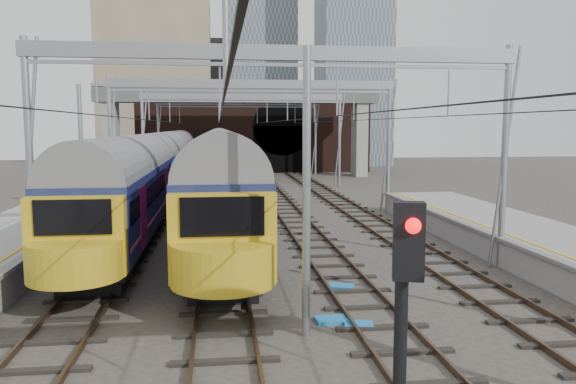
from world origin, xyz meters
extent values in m
plane|color=#38332D|center=(0.00, 0.00, 0.00)|extent=(160.00, 160.00, 0.00)
cube|color=#4C3828|center=(-6.72, 15.00, 0.09)|extent=(0.08, 80.00, 0.16)
cube|color=#4C3828|center=(-5.28, 15.00, 0.09)|extent=(0.08, 80.00, 0.16)
cube|color=black|center=(-6.00, 15.00, 0.01)|extent=(2.40, 80.00, 0.14)
cube|color=#4C3828|center=(-2.72, 15.00, 0.09)|extent=(0.08, 80.00, 0.16)
cube|color=#4C3828|center=(-1.28, 15.00, 0.09)|extent=(0.08, 80.00, 0.16)
cube|color=black|center=(-2.00, 15.00, 0.01)|extent=(2.40, 80.00, 0.14)
cube|color=#4C3828|center=(1.28, 15.00, 0.09)|extent=(0.08, 80.00, 0.16)
cube|color=#4C3828|center=(2.72, 15.00, 0.09)|extent=(0.08, 80.00, 0.16)
cube|color=black|center=(2.00, 15.00, 0.01)|extent=(2.40, 80.00, 0.14)
cube|color=#4C3828|center=(5.28, 15.00, 0.09)|extent=(0.08, 80.00, 0.16)
cube|color=#4C3828|center=(6.72, 15.00, 0.09)|extent=(0.08, 80.00, 0.16)
cube|color=black|center=(6.00, 15.00, 0.01)|extent=(2.40, 80.00, 0.14)
cylinder|color=gray|center=(-8.20, 8.00, 4.00)|extent=(0.24, 0.24, 8.00)
cylinder|color=gray|center=(8.20, 8.00, 4.00)|extent=(0.24, 0.24, 8.00)
cube|color=gray|center=(0.00, 8.00, 7.60)|extent=(16.80, 0.28, 0.50)
cylinder|color=gray|center=(-8.20, 22.00, 4.00)|extent=(0.24, 0.24, 8.00)
cylinder|color=gray|center=(8.20, 22.00, 4.00)|extent=(0.24, 0.24, 8.00)
cube|color=gray|center=(0.00, 22.00, 7.60)|extent=(16.80, 0.28, 0.50)
cylinder|color=gray|center=(-8.20, 36.00, 4.00)|extent=(0.24, 0.24, 8.00)
cylinder|color=gray|center=(8.20, 36.00, 4.00)|extent=(0.24, 0.24, 8.00)
cube|color=gray|center=(0.00, 36.00, 7.60)|extent=(16.80, 0.28, 0.50)
cylinder|color=gray|center=(-8.20, 48.00, 4.00)|extent=(0.24, 0.24, 8.00)
cylinder|color=gray|center=(8.20, 48.00, 4.00)|extent=(0.24, 0.24, 8.00)
cube|color=gray|center=(0.00, 48.00, 7.60)|extent=(16.80, 0.28, 0.50)
cube|color=black|center=(-6.00, 15.00, 5.50)|extent=(0.03, 80.00, 0.03)
cube|color=black|center=(-2.00, 15.00, 5.50)|extent=(0.03, 80.00, 0.03)
cube|color=black|center=(2.00, 15.00, 5.50)|extent=(0.03, 80.00, 0.03)
cube|color=black|center=(6.00, 15.00, 5.50)|extent=(0.03, 80.00, 0.03)
cube|color=#311C16|center=(2.00, 52.00, 4.50)|extent=(26.00, 2.00, 9.00)
cube|color=black|center=(5.00, 50.98, 2.60)|extent=(6.50, 0.10, 5.20)
cylinder|color=black|center=(5.00, 50.98, 5.20)|extent=(6.50, 0.10, 6.50)
cube|color=#311C16|center=(-10.00, 51.00, 1.50)|extent=(6.00, 1.50, 3.00)
cube|color=gray|center=(-12.50, 46.00, 4.10)|extent=(1.20, 2.50, 8.20)
cube|color=gray|center=(12.50, 46.00, 4.10)|extent=(1.20, 2.50, 8.20)
cube|color=#505B54|center=(0.00, 46.00, 8.20)|extent=(28.00, 3.00, 1.40)
cube|color=gray|center=(0.00, 46.00, 9.10)|extent=(28.00, 3.00, 0.30)
cube|color=tan|center=(-10.00, 66.00, 11.00)|extent=(14.00, 12.00, 22.00)
cube|color=#4C5660|center=(4.00, 72.00, 16.00)|extent=(10.00, 10.00, 32.00)
cube|color=gray|center=(-2.00, 80.00, 9.00)|extent=(18.00, 14.00, 18.00)
cube|color=black|center=(-2.00, 37.31, 0.35)|extent=(2.28, 67.48, 0.70)
cube|color=#15174B|center=(-2.00, 37.31, 2.29)|extent=(2.90, 67.48, 2.59)
cylinder|color=slate|center=(-2.00, 37.31, 3.59)|extent=(2.84, 66.98, 2.84)
cube|color=black|center=(-2.00, 37.31, 2.71)|extent=(2.92, 66.28, 0.78)
cube|color=#B93955|center=(-2.00, 37.31, 1.57)|extent=(2.92, 66.48, 0.12)
cube|color=gold|center=(-2.00, 3.42, 2.19)|extent=(2.84, 0.60, 2.39)
cube|color=black|center=(-2.00, 3.25, 2.81)|extent=(2.17, 0.08, 1.04)
cube|color=black|center=(-6.00, 36.31, 0.35)|extent=(2.14, 63.31, 0.70)
cube|color=#15174B|center=(-6.00, 36.31, 2.21)|extent=(2.72, 63.31, 2.43)
cylinder|color=slate|center=(-6.00, 36.31, 3.43)|extent=(2.66, 62.81, 2.66)
cube|color=black|center=(-6.00, 36.31, 2.60)|extent=(2.74, 62.11, 0.73)
cube|color=#B93955|center=(-6.00, 36.31, 1.53)|extent=(2.74, 62.31, 0.12)
cube|color=gold|center=(-6.00, 4.50, 2.11)|extent=(2.66, 0.60, 2.23)
cube|color=black|center=(-6.00, 4.33, 2.70)|extent=(2.04, 0.08, 0.97)
cube|color=black|center=(-0.20, -5.85, 3.98)|extent=(0.34, 0.25, 0.80)
sphere|color=red|center=(-0.20, -5.97, 4.16)|extent=(0.16, 0.16, 0.16)
cube|color=#1972BE|center=(1.74, 5.93, 0.05)|extent=(0.97, 0.83, 0.10)
cube|color=#1972BE|center=(0.82, 2.90, 0.05)|extent=(0.87, 0.64, 0.10)
cube|color=#1972BE|center=(1.45, 2.47, 0.04)|extent=(0.81, 0.63, 0.09)
camera|label=1|loc=(-2.08, -11.18, 5.12)|focal=35.00mm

